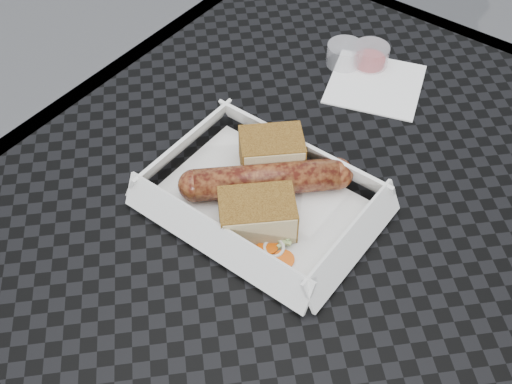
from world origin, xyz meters
TOP-DOWN VIEW (x-y plane):
  - patio_table at (0.00, 0.00)m, footprint 0.80×0.80m
  - food_tray at (-0.08, -0.06)m, footprint 0.22×0.15m
  - bratwurst at (-0.08, -0.04)m, footprint 0.15×0.15m
  - bread_near at (-0.10, -0.01)m, footprint 0.09×0.09m
  - bread_far at (-0.06, -0.09)m, footprint 0.10×0.09m
  - veg_garnish at (-0.02, -0.10)m, footprint 0.03×0.03m
  - napkin at (-0.08, 0.20)m, footprint 0.15×0.15m
  - condiment_cup_sauce at (-0.11, 0.23)m, footprint 0.05×0.05m
  - condiment_cup_empty at (-0.14, 0.21)m, footprint 0.05×0.05m

SIDE VIEW (x-z plane):
  - patio_table at x=0.00m, z-range 0.30..1.04m
  - napkin at x=-0.08m, z-range 0.74..0.75m
  - food_tray at x=-0.08m, z-range 0.74..0.75m
  - veg_garnish at x=-0.02m, z-range 0.75..0.75m
  - condiment_cup_sauce at x=-0.11m, z-range 0.74..0.78m
  - condiment_cup_empty at x=-0.14m, z-range 0.74..0.78m
  - bratwurst at x=-0.08m, z-range 0.75..0.79m
  - bread_far at x=-0.06m, z-range 0.75..0.79m
  - bread_near at x=-0.10m, z-range 0.75..0.79m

